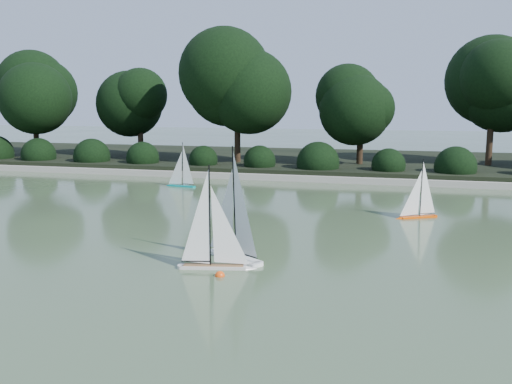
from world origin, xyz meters
The scene contains 10 objects.
ground centered at (0.00, 0.00, 0.00)m, with size 80.00×80.00×0.00m, color #324428.
pond_coping centered at (0.00, 9.00, 0.09)m, with size 40.00×0.35×0.18m, color gray.
far_bank centered at (0.00, 13.00, 0.15)m, with size 40.00×8.00×0.30m, color black.
tree_line centered at (1.23, 11.44, 2.64)m, with size 26.31×3.93×4.39m.
shrub_hedge centered at (0.00, 9.90, 0.45)m, with size 29.10×1.10×1.10m.
sailboat_white_a centered at (0.04, 0.62, 0.28)m, with size 1.19×0.86×1.79m.
sailboat_white_b centered at (0.08, 0.04, 0.24)m, with size 1.14×0.42×1.56m.
sailboat_orange centered at (2.74, 4.39, 0.20)m, with size 0.86×0.57×1.27m.
sailboat_teal centered at (-3.51, 7.11, 0.20)m, with size 0.95×0.29×1.30m.
race_buoy centered at (0.20, -0.30, 0.00)m, with size 0.14×0.14×0.14m, color #F54A0C.
Camera 1 is at (2.62, -7.29, 2.33)m, focal length 40.00 mm.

